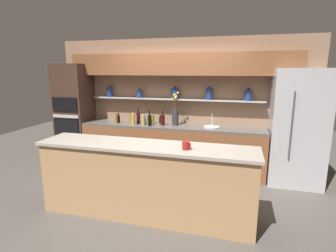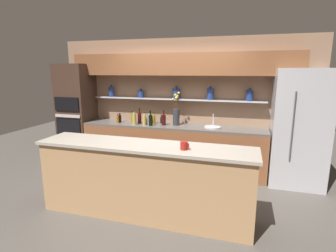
# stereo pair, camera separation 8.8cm
# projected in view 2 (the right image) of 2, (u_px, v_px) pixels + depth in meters

# --- Properties ---
(ground_plane) EXTENTS (12.00, 12.00, 0.00)m
(ground_plane) POSITION_uv_depth(u_px,v_px,m) (157.00, 198.00, 4.15)
(ground_plane) COLOR #4C4742
(back_wall_unit) EXTENTS (5.20, 0.44, 2.60)m
(back_wall_unit) POSITION_uv_depth(u_px,v_px,m) (181.00, 92.00, 5.26)
(back_wall_unit) COLOR #937056
(back_wall_unit) RESTS_ON ground_plane
(back_counter_unit) EXTENTS (3.60, 0.62, 0.92)m
(back_counter_unit) POSITION_uv_depth(u_px,v_px,m) (172.00, 148.00, 5.25)
(back_counter_unit) COLOR brown
(back_counter_unit) RESTS_ON ground_plane
(island_counter) EXTENTS (2.94, 0.61, 1.02)m
(island_counter) POSITION_uv_depth(u_px,v_px,m) (144.00, 180.00, 3.56)
(island_counter) COLOR tan
(island_counter) RESTS_ON ground_plane
(refrigerator) EXTENTS (0.88, 0.73, 2.01)m
(refrigerator) POSITION_uv_depth(u_px,v_px,m) (299.00, 128.00, 4.47)
(refrigerator) COLOR #B7B7BC
(refrigerator) RESTS_ON ground_plane
(oven_tower) EXTENTS (0.67, 0.64, 2.11)m
(oven_tower) POSITION_uv_depth(u_px,v_px,m) (77.00, 113.00, 5.72)
(oven_tower) COLOR #3D281E
(oven_tower) RESTS_ON ground_plane
(flower_vase) EXTENTS (0.16, 0.18, 0.66)m
(flower_vase) POSITION_uv_depth(u_px,v_px,m) (176.00, 115.00, 5.11)
(flower_vase) COLOR #2D2D33
(flower_vase) RESTS_ON back_counter_unit
(sink_fixture) EXTENTS (0.31, 0.31, 0.25)m
(sink_fixture) POSITION_uv_depth(u_px,v_px,m) (213.00, 126.00, 4.93)
(sink_fixture) COLOR #B7B7BC
(sink_fixture) RESTS_ON back_counter_unit
(bottle_spirit_0) EXTENTS (0.07, 0.07, 0.25)m
(bottle_spirit_0) POSITION_uv_depth(u_px,v_px,m) (144.00, 120.00, 5.17)
(bottle_spirit_0) COLOR tan
(bottle_spirit_0) RESTS_ON back_counter_unit
(bottle_spirit_1) EXTENTS (0.08, 0.08, 0.28)m
(bottle_spirit_1) POSITION_uv_depth(u_px,v_px,m) (134.00, 119.00, 5.19)
(bottle_spirit_1) COLOR tan
(bottle_spirit_1) RESTS_ON back_counter_unit
(bottle_sauce_2) EXTENTS (0.05, 0.05, 0.18)m
(bottle_sauce_2) POSITION_uv_depth(u_px,v_px,m) (118.00, 119.00, 5.36)
(bottle_sauce_2) COLOR #9E4C0A
(bottle_sauce_2) RESTS_ON back_counter_unit
(bottle_wine_3) EXTENTS (0.08, 0.08, 0.29)m
(bottle_wine_3) POSITION_uv_depth(u_px,v_px,m) (164.00, 120.00, 5.14)
(bottle_wine_3) COLOR #380C0C
(bottle_wine_3) RESTS_ON back_counter_unit
(bottle_sauce_4) EXTENTS (0.06, 0.06, 0.19)m
(bottle_sauce_4) POSITION_uv_depth(u_px,v_px,m) (120.00, 118.00, 5.42)
(bottle_sauce_4) COLOR black
(bottle_sauce_4) RESTS_ON back_counter_unit
(bottle_sauce_5) EXTENTS (0.06, 0.06, 0.17)m
(bottle_sauce_5) POSITION_uv_depth(u_px,v_px,m) (145.00, 121.00, 5.26)
(bottle_sauce_5) COLOR #9E4C0A
(bottle_sauce_5) RESTS_ON back_counter_unit
(bottle_wine_6) EXTENTS (0.07, 0.07, 0.31)m
(bottle_wine_6) POSITION_uv_depth(u_px,v_px,m) (140.00, 118.00, 5.29)
(bottle_wine_6) COLOR #380C0C
(bottle_wine_6) RESTS_ON back_counter_unit
(bottle_wine_7) EXTENTS (0.07, 0.07, 0.30)m
(bottle_wine_7) POSITION_uv_depth(u_px,v_px,m) (151.00, 120.00, 5.07)
(bottle_wine_7) COLOR black
(bottle_wine_7) RESTS_ON back_counter_unit
(bottle_spirit_8) EXTENTS (0.06, 0.06, 0.25)m
(bottle_spirit_8) POSITION_uv_depth(u_px,v_px,m) (149.00, 119.00, 5.22)
(bottle_spirit_8) COLOR gray
(bottle_spirit_8) RESTS_ON back_counter_unit
(bottle_oil_9) EXTENTS (0.06, 0.06, 0.23)m
(bottle_oil_9) POSITION_uv_depth(u_px,v_px,m) (132.00, 118.00, 5.41)
(bottle_oil_9) COLOR olive
(bottle_oil_9) RESTS_ON back_counter_unit
(bottle_oil_10) EXTENTS (0.07, 0.07, 0.23)m
(bottle_oil_10) POSITION_uv_depth(u_px,v_px,m) (154.00, 119.00, 5.30)
(bottle_oil_10) COLOR olive
(bottle_oil_10) RESTS_ON back_counter_unit
(bottle_sauce_11) EXTENTS (0.06, 0.06, 0.17)m
(bottle_sauce_11) POSITION_uv_depth(u_px,v_px,m) (162.00, 120.00, 5.34)
(bottle_sauce_11) COLOR black
(bottle_sauce_11) RESTS_ON back_counter_unit
(coffee_mug) EXTENTS (0.11, 0.09, 0.10)m
(coffee_mug) POSITION_uv_depth(u_px,v_px,m) (184.00, 146.00, 3.21)
(coffee_mug) COLOR maroon
(coffee_mug) RESTS_ON island_counter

